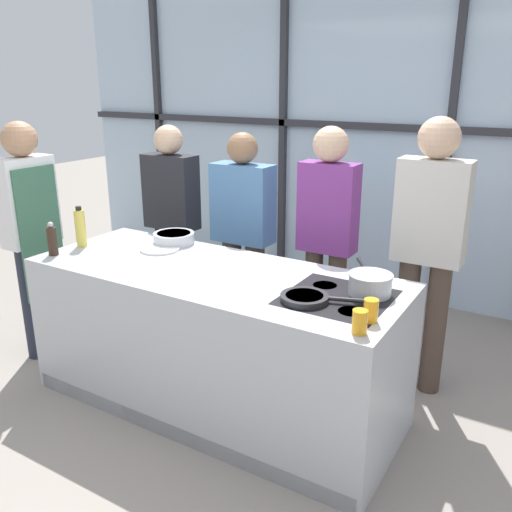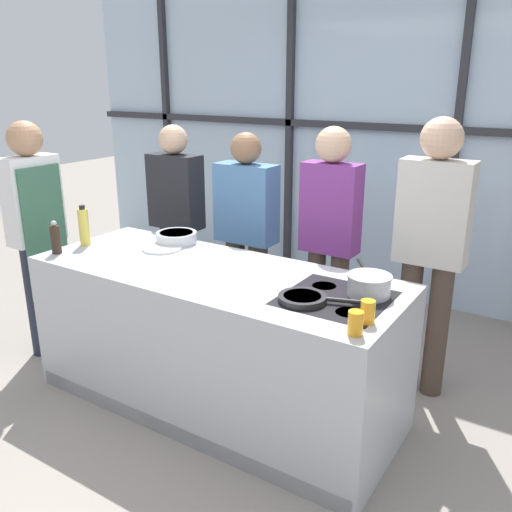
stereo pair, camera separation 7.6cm
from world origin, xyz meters
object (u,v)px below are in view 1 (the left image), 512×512
object	(u,v)px
mixing_bowl	(174,238)
pepper_grinder	(52,240)
spectator_center_left	(243,229)
spectator_center_right	(327,232)
spectator_far_right	(429,240)
juice_glass_far	(371,310)
chef	(31,225)
saucepan	(370,283)
white_plate	(160,249)
frying_pan	(306,298)
juice_glass_near	(360,322)
oil_bottle	(80,228)
spectator_far_left	(172,215)

from	to	relation	value
mixing_bowl	pepper_grinder	distance (m)	0.76
spectator_center_left	mixing_bowl	size ratio (longest dim) A/B	5.78
spectator_center_right	mixing_bowl	world-z (taller)	spectator_center_right
spectator_far_right	juice_glass_far	world-z (taller)	spectator_far_right
spectator_far_right	pepper_grinder	world-z (taller)	spectator_far_right
chef	pepper_grinder	bearing A→B (deg)	67.11
saucepan	spectator_far_right	bearing A→B (deg)	81.75
spectator_far_right	white_plate	xyz separation A→B (m)	(-1.52, -0.71, -0.11)
frying_pan	juice_glass_near	world-z (taller)	juice_glass_near
mixing_bowl	chef	bearing A→B (deg)	-156.73
mixing_bowl	white_plate	bearing A→B (deg)	-83.88
white_plate	juice_glass_far	world-z (taller)	juice_glass_far
spectator_center_left	oil_bottle	xyz separation A→B (m)	(-0.68, -0.91, 0.12)
chef	spectator_center_left	size ratio (longest dim) A/B	1.06
spectator_far_right	juice_glass_far	bearing A→B (deg)	90.62
spectator_center_right	juice_glass_near	size ratio (longest dim) A/B	15.33
juice_glass_near	juice_glass_far	bearing A→B (deg)	90.00
frying_pan	spectator_far_right	bearing A→B (deg)	70.55
white_plate	juice_glass_far	xyz separation A→B (m)	(1.53, -0.33, 0.05)
spectator_center_left	spectator_far_right	distance (m)	1.34
chef	mixing_bowl	world-z (taller)	chef
spectator_far_right	oil_bottle	size ratio (longest dim) A/B	6.46
spectator_far_right	frying_pan	bearing A→B (deg)	70.55
oil_bottle	juice_glass_near	bearing A→B (deg)	-7.65
juice_glass_near	chef	bearing A→B (deg)	174.48
spectator_center_left	frying_pan	distance (m)	1.39
chef	pepper_grinder	size ratio (longest dim) A/B	7.84
pepper_grinder	juice_glass_far	size ratio (longest dim) A/B	1.98
chef	spectator_center_right	size ratio (longest dim) A/B	1.01
chef	spectator_center_right	world-z (taller)	chef
spectator_far_right	oil_bottle	xyz separation A→B (m)	(-2.02, -0.91, 0.01)
oil_bottle	mixing_bowl	bearing A→B (deg)	37.72
mixing_bowl	juice_glass_far	xyz separation A→B (m)	(1.55, -0.50, 0.01)
frying_pan	pepper_grinder	world-z (taller)	pepper_grinder
juice_glass_far	juice_glass_near	bearing A→B (deg)	-90.00
mixing_bowl	juice_glass_far	distance (m)	1.63
oil_bottle	spectator_center_left	bearing A→B (deg)	53.23
oil_bottle	pepper_grinder	world-z (taller)	oil_bottle
spectator_center_right	saucepan	distance (m)	0.92
saucepan	pepper_grinder	xyz separation A→B (m)	(-1.92, -0.40, 0.04)
spectator_far_left	oil_bottle	world-z (taller)	spectator_far_left
spectator_far_left	spectator_center_right	distance (m)	1.34
white_plate	spectator_far_left	bearing A→B (deg)	124.25
chef	frying_pan	distance (m)	2.13
frying_pan	juice_glass_far	bearing A→B (deg)	-10.46
spectator_center_left	saucepan	bearing A→B (deg)	149.44
spectator_center_left	pepper_grinder	size ratio (longest dim) A/B	7.41
frying_pan	saucepan	xyz separation A→B (m)	(0.24, 0.25, 0.04)
frying_pan	juice_glass_near	bearing A→B (deg)	-30.03
chef	mixing_bowl	size ratio (longest dim) A/B	6.11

